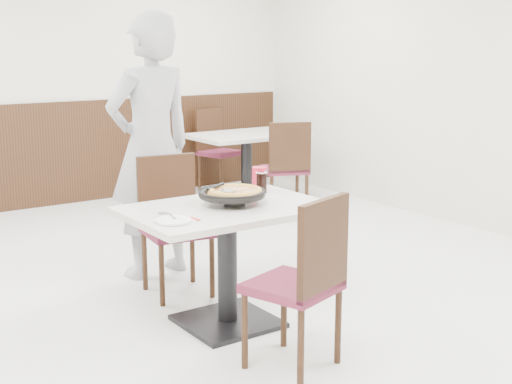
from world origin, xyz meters
TOP-DOWN VIEW (x-y plane):
  - floor at (0.00, 0.00)m, footprint 7.00×7.00m
  - wall_back at (0.00, 3.50)m, footprint 6.00×0.04m
  - wall_right at (3.00, 0.00)m, footprint 0.04×7.00m
  - wainscot_back at (0.00, 3.48)m, footprint 5.90×0.03m
  - main_table at (-0.19, -0.36)m, footprint 1.20×0.80m
  - chair_near at (-0.22, -1.05)m, footprint 0.53×0.53m
  - chair_far at (-0.18, 0.30)m, footprint 0.47×0.47m
  - trivet at (-0.13, -0.37)m, footprint 0.13×0.13m
  - pizza_pan at (-0.13, -0.34)m, footprint 0.32×0.32m
  - pizza at (-0.11, -0.34)m, footprint 0.34×0.34m
  - pizza_server at (-0.17, -0.35)m, footprint 0.09×0.10m
  - napkin at (-0.59, -0.50)m, footprint 0.17×0.17m
  - side_plate at (-0.63, -0.52)m, footprint 0.20×0.20m
  - fork at (-0.61, -0.46)m, footprint 0.05×0.15m
  - cola_glass at (0.22, -0.16)m, footprint 0.07×0.07m
  - red_cup at (0.24, -0.10)m, footprint 0.10×0.10m
  - diner_person at (-0.11, 0.79)m, footprint 0.75×0.53m
  - bg_table_right at (1.85, 2.45)m, footprint 1.25×0.88m
  - bg_chair_right_near at (1.88, 1.79)m, footprint 0.55×0.55m
  - bg_chair_right_far at (1.93, 3.10)m, footprint 0.50×0.50m

SIDE VIEW (x-z plane):
  - floor at x=0.00m, z-range 0.00..0.00m
  - main_table at x=-0.19m, z-range 0.00..0.75m
  - bg_table_right at x=1.85m, z-range 0.00..0.75m
  - chair_near at x=-0.22m, z-range 0.00..0.95m
  - chair_far at x=-0.18m, z-range 0.00..0.95m
  - bg_chair_right_near at x=1.88m, z-range 0.00..0.95m
  - bg_chair_right_far at x=1.93m, z-range 0.00..0.95m
  - wainscot_back at x=0.00m, z-range 0.00..1.10m
  - napkin at x=-0.59m, z-range 0.75..0.75m
  - side_plate at x=-0.63m, z-range 0.75..0.77m
  - trivet at x=-0.13m, z-range 0.75..0.79m
  - fork at x=-0.61m, z-range 0.77..0.77m
  - pizza_pan at x=-0.13m, z-range 0.79..0.80m
  - pizza at x=-0.11m, z-range 0.80..0.82m
  - cola_glass at x=0.22m, z-range 0.75..0.88m
  - red_cup at x=0.24m, z-range 0.75..0.91m
  - pizza_server at x=-0.17m, z-range 0.84..0.84m
  - diner_person at x=-0.11m, z-range 0.00..1.93m
  - wall_back at x=0.00m, z-range 0.00..2.80m
  - wall_right at x=3.00m, z-range 0.00..2.80m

